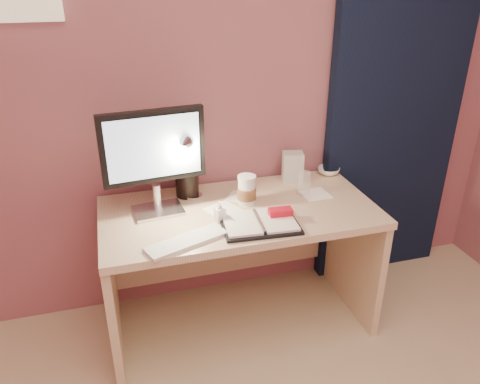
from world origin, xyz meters
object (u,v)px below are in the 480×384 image
object	(u,v)px
keyboard	(187,241)
lotion_bottle	(220,211)
dark_jar	(187,180)
desk_lamp	(203,160)
planner	(261,222)
coffee_cup	(247,191)
bowl	(329,171)
product_box	(293,167)
monitor	(153,153)
desk	(236,239)
clear_cup	(304,183)

from	to	relation	value
keyboard	lotion_bottle	size ratio (longest dim) A/B	3.70
dark_jar	desk_lamp	distance (m)	0.21
keyboard	planner	world-z (taller)	planner
coffee_cup	bowl	xyz separation A→B (m)	(0.58, 0.24, -0.05)
product_box	bowl	bearing A→B (deg)	18.90
product_box	dark_jar	bearing A→B (deg)	-164.71
dark_jar	bowl	bearing A→B (deg)	3.57
monitor	lotion_bottle	bearing A→B (deg)	-37.58
coffee_cup	lotion_bottle	bearing A→B (deg)	-141.54
monitor	keyboard	size ratio (longest dim) A/B	1.40
monitor	keyboard	xyz separation A→B (m)	(0.09, -0.33, -0.31)
dark_jar	keyboard	bearing A→B (deg)	-100.79
monitor	product_box	distance (m)	0.85
desk_lamp	monitor	bearing A→B (deg)	-151.43
desk	planner	bearing A→B (deg)	-77.59
keyboard	bowl	bearing A→B (deg)	8.85
monitor	clear_cup	distance (m)	0.83
lotion_bottle	bowl	bearing A→B (deg)	26.50
keyboard	coffee_cup	xyz separation A→B (m)	(0.37, 0.30, 0.07)
coffee_cup	clear_cup	world-z (taller)	coffee_cup
planner	dark_jar	bearing A→B (deg)	128.46
clear_cup	coffee_cup	bearing A→B (deg)	-175.34
monitor	dark_jar	size ratio (longest dim) A/B	3.02
lotion_bottle	dark_jar	xyz separation A→B (m)	(-0.10, 0.32, 0.04)
desk	dark_jar	bearing A→B (deg)	145.08
monitor	planner	bearing A→B (deg)	-35.71
coffee_cup	clear_cup	size ratio (longest dim) A/B	1.25
planner	coffee_cup	size ratio (longest dim) A/B	2.44
clear_cup	desk_lamp	world-z (taller)	desk_lamp
desk	dark_jar	size ratio (longest dim) A/B	7.97
keyboard	dark_jar	size ratio (longest dim) A/B	2.16
lotion_bottle	desk_lamp	world-z (taller)	desk_lamp
bowl	product_box	xyz separation A→B (m)	(-0.24, -0.03, 0.06)
bowl	lotion_bottle	bearing A→B (deg)	-153.50
coffee_cup	lotion_bottle	world-z (taller)	coffee_cup
planner	lotion_bottle	size ratio (longest dim) A/B	3.73
lotion_bottle	desk_lamp	bearing A→B (deg)	100.41
desk	clear_cup	bearing A→B (deg)	0.04
desk	desk_lamp	distance (m)	0.50
lotion_bottle	desk_lamp	distance (m)	0.28
bowl	dark_jar	size ratio (longest dim) A/B	0.74
keyboard	desk	bearing A→B (deg)	25.08
coffee_cup	dark_jar	world-z (taller)	dark_jar
keyboard	coffee_cup	distance (m)	0.48
keyboard	bowl	xyz separation A→B (m)	(0.95, 0.53, 0.01)
bowl	dark_jar	bearing A→B (deg)	-176.43
clear_cup	desk_lamp	bearing A→B (deg)	176.92
desk	keyboard	size ratio (longest dim) A/B	3.69
clear_cup	dark_jar	distance (m)	0.63
desk	clear_cup	xyz separation A→B (m)	(0.38, 0.00, 0.29)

